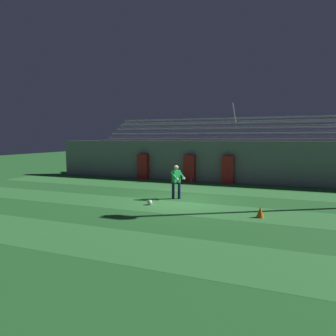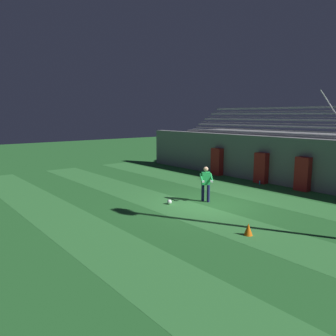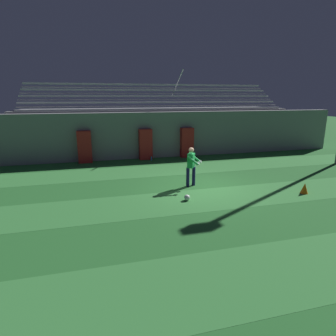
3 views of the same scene
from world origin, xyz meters
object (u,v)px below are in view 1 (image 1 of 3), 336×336
Objects in this scene: soccer_ball at (150,202)px; water_bottle at (191,181)px; goalkeeper at (176,180)px; padding_pillar_gate_left at (189,168)px; padding_pillar_far_left at (143,166)px; traffic_cone at (260,212)px; padding_pillar_gate_right at (228,170)px.

soccer_ball is 0.92× the size of water_bottle.
goalkeeper is 5.36m from water_bottle.
padding_pillar_gate_left reaches higher than goalkeeper.
padding_pillar_gate_left and padding_pillar_far_left have the same top height.
goalkeeper is at bearing -80.84° from padding_pillar_gate_left.
traffic_cone is (4.01, -2.06, -0.74)m from goalkeeper.
water_bottle is at bearing 122.61° from traffic_cone.
padding_pillar_gate_left is at bearing 0.00° from padding_pillar_far_left.
padding_pillar_gate_left is at bearing 180.00° from padding_pillar_gate_right.
padding_pillar_far_left is 4.36× the size of traffic_cone.
padding_pillar_gate_right is at bearing 73.31° from goalkeeper.
padding_pillar_gate_right is 4.36× the size of traffic_cone.
padding_pillar_gate_left is 8.33× the size of soccer_ball.
padding_pillar_gate_left is 1.10× the size of goalkeeper.
padding_pillar_gate_right is 7.76m from soccer_ball.
water_bottle is (-4.68, 7.31, -0.09)m from traffic_cone.
padding_pillar_gate_right is 7.64× the size of water_bottle.
padding_pillar_far_left is 7.64× the size of water_bottle.
soccer_ball is 0.52× the size of traffic_cone.
soccer_ball is at bearing -88.46° from padding_pillar_gate_left.
padding_pillar_far_left is at bearing 173.12° from water_bottle.
padding_pillar_far_left reaches higher than water_bottle.
padding_pillar_gate_left is 1.00× the size of padding_pillar_far_left.
padding_pillar_gate_right reaches higher than water_bottle.
goalkeeper reaches higher than traffic_cone.
traffic_cone is at bearing -73.49° from padding_pillar_gate_right.
padding_pillar_gate_right is 8.13m from traffic_cone.
soccer_ball is at bearing -90.49° from water_bottle.
padding_pillar_gate_left is at bearing 91.54° from soccer_ball.
padding_pillar_far_left is at bearing 180.00° from padding_pillar_gate_right.
goalkeeper is at bearing -51.96° from padding_pillar_far_left.
padding_pillar_gate_left is 3.54m from padding_pillar_far_left.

